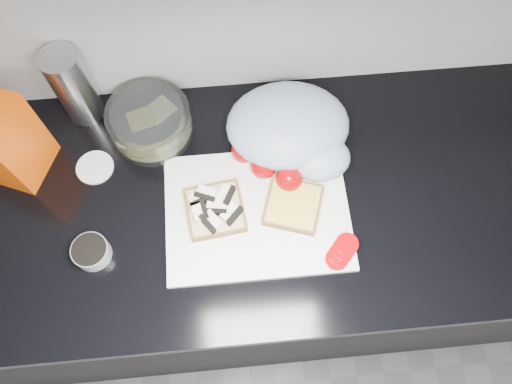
# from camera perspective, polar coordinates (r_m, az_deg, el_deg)

# --- Properties ---
(base_cabinet) EXTENTS (3.50, 0.60, 0.86)m
(base_cabinet) POSITION_cam_1_polar(r_m,az_deg,el_deg) (1.56, -5.53, -7.49)
(base_cabinet) COLOR black
(base_cabinet) RESTS_ON ground
(countertop) EXTENTS (3.50, 0.64, 0.04)m
(countertop) POSITION_cam_1_polar(r_m,az_deg,el_deg) (1.14, -7.54, -1.30)
(countertop) COLOR black
(countertop) RESTS_ON base_cabinet
(cutting_board) EXTENTS (0.40, 0.30, 0.01)m
(cutting_board) POSITION_cam_1_polar(r_m,az_deg,el_deg) (1.09, 0.14, -2.35)
(cutting_board) COLOR white
(cutting_board) RESTS_ON countertop
(bread_left) EXTENTS (0.14, 0.14, 0.04)m
(bread_left) POSITION_cam_1_polar(r_m,az_deg,el_deg) (1.08, -4.78, -1.92)
(bread_left) COLOR beige
(bread_left) RESTS_ON cutting_board
(bread_right) EXTENTS (0.15, 0.15, 0.02)m
(bread_right) POSITION_cam_1_polar(r_m,az_deg,el_deg) (1.09, 4.25, -1.49)
(bread_right) COLOR beige
(bread_right) RESTS_ON cutting_board
(tomato_slices) EXTENTS (0.09, 0.09, 0.02)m
(tomato_slices) POSITION_cam_1_polar(r_m,az_deg,el_deg) (1.07, 9.78, -6.72)
(tomato_slices) COLOR #9F0308
(tomato_slices) RESTS_ON cutting_board
(knife) EXTENTS (0.18, 0.05, 0.01)m
(knife) POSITION_cam_1_polar(r_m,az_deg,el_deg) (1.14, 4.34, 3.71)
(knife) COLOR silver
(knife) RESTS_ON cutting_board
(seed_tub) EXTENTS (0.08, 0.08, 0.04)m
(seed_tub) POSITION_cam_1_polar(r_m,az_deg,el_deg) (1.10, -18.33, -6.48)
(seed_tub) COLOR gray
(seed_tub) RESTS_ON countertop
(tub_lid) EXTENTS (0.10, 0.10, 0.01)m
(tub_lid) POSITION_cam_1_polar(r_m,az_deg,el_deg) (1.20, -17.92, 2.68)
(tub_lid) COLOR white
(tub_lid) RESTS_ON countertop
(glass_bowl) EXTENTS (0.19, 0.19, 0.08)m
(glass_bowl) POSITION_cam_1_polar(r_m,az_deg,el_deg) (1.18, -12.01, 7.82)
(glass_bowl) COLOR silver
(glass_bowl) RESTS_ON countertop
(steel_canister) EXTENTS (0.08, 0.08, 0.20)m
(steel_canister) POSITION_cam_1_polar(r_m,az_deg,el_deg) (1.21, -20.16, 11.27)
(steel_canister) COLOR #A7A7AC
(steel_canister) RESTS_ON countertop
(grocery_bag) EXTENTS (0.28, 0.25, 0.12)m
(grocery_bag) POSITION_cam_1_polar(r_m,az_deg,el_deg) (1.13, 4.18, 7.10)
(grocery_bag) COLOR #A3B1C8
(grocery_bag) RESTS_ON countertop
(whole_tomatoes) EXTENTS (0.15, 0.14, 0.06)m
(whole_tomatoes) POSITION_cam_1_polar(r_m,az_deg,el_deg) (1.11, 1.09, 3.15)
(whole_tomatoes) COLOR #9F0308
(whole_tomatoes) RESTS_ON countertop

